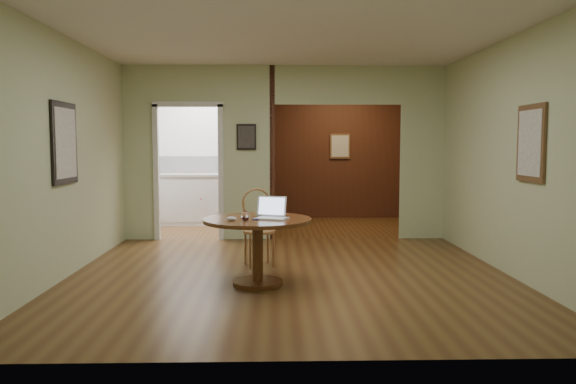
{
  "coord_description": "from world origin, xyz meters",
  "views": [
    {
      "loc": [
        -0.18,
        -6.24,
        1.49
      ],
      "look_at": [
        -0.02,
        -0.2,
        0.97
      ],
      "focal_mm": 35.0,
      "sensor_mm": 36.0,
      "label": 1
    }
  ],
  "objects_px": {
    "chair": "(258,223)",
    "open_laptop": "(272,212)",
    "closed_laptop": "(273,215)",
    "dining_table": "(258,236)"
  },
  "relations": [
    {
      "from": "chair",
      "to": "open_laptop",
      "type": "distance_m",
      "value": 1.03
    },
    {
      "from": "chair",
      "to": "open_laptop",
      "type": "height_order",
      "value": "chair"
    },
    {
      "from": "open_laptop",
      "to": "closed_laptop",
      "type": "distance_m",
      "value": 0.17
    },
    {
      "from": "dining_table",
      "to": "closed_laptop",
      "type": "distance_m",
      "value": 0.31
    },
    {
      "from": "chair",
      "to": "open_laptop",
      "type": "xyz_separation_m",
      "value": [
        0.17,
        -0.99,
        0.25
      ]
    },
    {
      "from": "chair",
      "to": "closed_laptop",
      "type": "relative_size",
      "value": 2.84
    },
    {
      "from": "closed_laptop",
      "to": "chair",
      "type": "bearing_deg",
      "value": 75.62
    },
    {
      "from": "open_laptop",
      "to": "closed_laptop",
      "type": "height_order",
      "value": "open_laptop"
    },
    {
      "from": "dining_table",
      "to": "closed_laptop",
      "type": "bearing_deg",
      "value": 45.6
    },
    {
      "from": "closed_laptop",
      "to": "open_laptop",
      "type": "bearing_deg",
      "value": -122.59
    }
  ]
}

